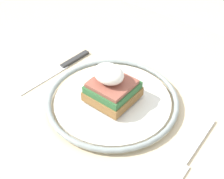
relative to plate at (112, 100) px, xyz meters
name	(u,v)px	position (x,y,z in m)	size (l,w,h in m)	color
dining_table	(123,130)	(0.00, -0.04, -0.12)	(1.15, 0.67, 0.73)	#C6B28E
plate	(112,100)	(0.00, 0.00, 0.00)	(0.26, 0.26, 0.02)	silver
sandwich	(111,86)	(0.00, 0.00, 0.04)	(0.08, 0.09, 0.08)	olive
fork	(192,151)	(-0.18, 0.01, -0.01)	(0.02, 0.16, 0.00)	silver
knife	(61,68)	(0.16, -0.02, -0.01)	(0.03, 0.20, 0.01)	#2D2D2D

